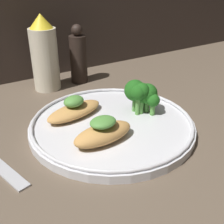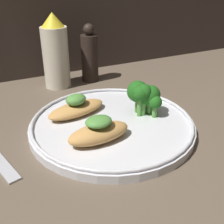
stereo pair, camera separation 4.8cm
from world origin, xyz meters
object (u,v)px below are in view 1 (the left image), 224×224
sauce_bottle (44,55)px  pepper_grinder (78,57)px  broccoli_bunch (141,94)px  plate (112,124)px

sauce_bottle → pepper_grinder: (8.32, 0.00, -1.83)cm
sauce_bottle → pepper_grinder: size_ratio=1.21×
broccoli_bunch → sauce_bottle: (-9.38, 23.43, 2.99)cm
plate → pepper_grinder: pepper_grinder is taller
plate → pepper_grinder: bearing=76.9°
broccoli_bunch → sauce_bottle: sauce_bottle is taller
plate → sauce_bottle: size_ratio=1.70×
plate → pepper_grinder: 25.08cm
sauce_bottle → pepper_grinder: bearing=0.0°
sauce_bottle → pepper_grinder: 8.52cm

